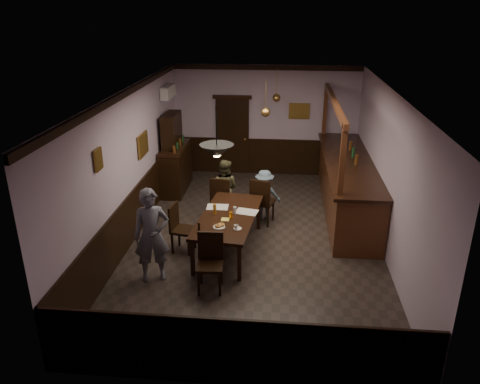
# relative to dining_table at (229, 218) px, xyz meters

# --- Properties ---
(room) EXTENTS (5.01, 8.01, 3.01)m
(room) POSITION_rel_dining_table_xyz_m (0.48, 0.52, 0.81)
(room) COLOR #2D2621
(room) RESTS_ON ground
(dining_table) EXTENTS (1.23, 2.29, 0.75)m
(dining_table) POSITION_rel_dining_table_xyz_m (0.00, 0.00, 0.00)
(dining_table) COLOR black
(dining_table) RESTS_ON ground
(chair_far_left) EXTENTS (0.50, 0.50, 1.02)m
(chair_far_left) POSITION_rel_dining_table_xyz_m (-0.32, 1.31, -0.13)
(chair_far_left) COLOR black
(chair_far_left) RESTS_ON ground
(chair_far_right) EXTENTS (0.56, 0.56, 1.06)m
(chair_far_right) POSITION_rel_dining_table_xyz_m (0.57, 1.21, -0.11)
(chair_far_right) COLOR black
(chair_far_right) RESTS_ON ground
(chair_near) EXTENTS (0.46, 0.46, 0.99)m
(chair_near) POSITION_rel_dining_table_xyz_m (-0.15, -1.31, -0.14)
(chair_near) COLOR black
(chair_near) RESTS_ON ground
(chair_side) EXTENTS (0.48, 0.48, 0.96)m
(chair_side) POSITION_rel_dining_table_xyz_m (-0.94, -0.09, -0.16)
(chair_side) COLOR black
(chair_side) RESTS_ON ground
(person_standing) EXTENTS (0.71, 0.58, 1.68)m
(person_standing) POSITION_rel_dining_table_xyz_m (-1.18, -1.13, 0.15)
(person_standing) COLOR slate
(person_standing) RESTS_ON ground
(person_seated_left) EXTENTS (0.75, 0.65, 1.32)m
(person_seated_left) POSITION_rel_dining_table_xyz_m (-0.28, 1.59, -0.02)
(person_seated_left) COLOR brown
(person_seated_left) RESTS_ON ground
(person_seated_right) EXTENTS (0.80, 0.54, 1.14)m
(person_seated_right) POSITION_rel_dining_table_xyz_m (0.61, 1.49, -0.11)
(person_seated_right) COLOR slate
(person_seated_right) RESTS_ON ground
(newspaper_left) EXTENTS (0.43, 0.31, 0.01)m
(newspaper_left) POSITION_rel_dining_table_xyz_m (-0.26, 0.34, 0.07)
(newspaper_left) COLOR silver
(newspaper_left) RESTS_ON dining_table
(newspaper_right) EXTENTS (0.47, 0.38, 0.01)m
(newspaper_right) POSITION_rel_dining_table_xyz_m (0.33, 0.17, 0.07)
(newspaper_right) COLOR silver
(newspaper_right) RESTS_ON dining_table
(napkin) EXTENTS (0.16, 0.16, 0.00)m
(napkin) POSITION_rel_dining_table_xyz_m (-0.04, -0.20, 0.07)
(napkin) COLOR #F2E159
(napkin) RESTS_ON dining_table
(saucer) EXTENTS (0.15, 0.15, 0.01)m
(saucer) POSITION_rel_dining_table_xyz_m (0.23, -0.57, 0.07)
(saucer) COLOR white
(saucer) RESTS_ON dining_table
(coffee_cup) EXTENTS (0.09, 0.09, 0.07)m
(coffee_cup) POSITION_rel_dining_table_xyz_m (0.20, -0.59, 0.11)
(coffee_cup) COLOR white
(coffee_cup) RESTS_ON saucer
(pastry_plate) EXTENTS (0.22, 0.22, 0.01)m
(pastry_plate) POSITION_rel_dining_table_xyz_m (-0.11, -0.54, 0.07)
(pastry_plate) COLOR white
(pastry_plate) RESTS_ON dining_table
(pastry_ring_a) EXTENTS (0.13, 0.13, 0.04)m
(pastry_ring_a) POSITION_rel_dining_table_xyz_m (-0.12, -0.54, 0.10)
(pastry_ring_a) COLOR #C68C47
(pastry_ring_a) RESTS_ON pastry_plate
(pastry_ring_b) EXTENTS (0.13, 0.13, 0.04)m
(pastry_ring_b) POSITION_rel_dining_table_xyz_m (-0.08, -0.50, 0.10)
(pastry_ring_b) COLOR #C68C47
(pastry_ring_b) RESTS_ON pastry_plate
(soda_can) EXTENTS (0.07, 0.07, 0.12)m
(soda_can) POSITION_rel_dining_table_xyz_m (0.06, -0.12, 0.12)
(soda_can) COLOR orange
(soda_can) RESTS_ON dining_table
(beer_glass) EXTENTS (0.06, 0.06, 0.20)m
(beer_glass) POSITION_rel_dining_table_xyz_m (-0.27, 0.03, 0.16)
(beer_glass) COLOR #BF721E
(beer_glass) RESTS_ON dining_table
(water_glass) EXTENTS (0.06, 0.06, 0.15)m
(water_glass) POSITION_rel_dining_table_xyz_m (0.11, 0.05, 0.14)
(water_glass) COLOR silver
(water_glass) RESTS_ON dining_table
(pepper_mill) EXTENTS (0.04, 0.04, 0.14)m
(pepper_mill) POSITION_rel_dining_table_xyz_m (-0.45, -0.67, 0.13)
(pepper_mill) COLOR black
(pepper_mill) RESTS_ON dining_table
(sideboard) EXTENTS (0.54, 1.50, 1.99)m
(sideboard) POSITION_rel_dining_table_xyz_m (-1.73, 3.02, 0.11)
(sideboard) COLOR black
(sideboard) RESTS_ON ground
(bar_counter) EXTENTS (1.07, 4.60, 2.58)m
(bar_counter) POSITION_rel_dining_table_xyz_m (2.47, 2.13, -0.04)
(bar_counter) COLOR #512615
(bar_counter) RESTS_ON ground
(door_back) EXTENTS (0.90, 0.06, 2.10)m
(door_back) POSITION_rel_dining_table_xyz_m (-0.42, 4.47, 0.36)
(door_back) COLOR black
(door_back) RESTS_ON ground
(ac_unit) EXTENTS (0.20, 0.85, 0.30)m
(ac_unit) POSITION_rel_dining_table_xyz_m (-1.90, 3.42, 1.76)
(ac_unit) COLOR white
(ac_unit) RESTS_ON ground
(picture_left_small) EXTENTS (0.04, 0.28, 0.36)m
(picture_left_small) POSITION_rel_dining_table_xyz_m (-1.98, -1.08, 1.46)
(picture_left_small) COLOR olive
(picture_left_small) RESTS_ON ground
(picture_left_large) EXTENTS (0.04, 0.62, 0.48)m
(picture_left_large) POSITION_rel_dining_table_xyz_m (-1.98, 1.32, 1.01)
(picture_left_large) COLOR olive
(picture_left_large) RESTS_ON ground
(picture_back) EXTENTS (0.55, 0.04, 0.42)m
(picture_back) POSITION_rel_dining_table_xyz_m (1.38, 4.48, 1.11)
(picture_back) COLOR olive
(picture_back) RESTS_ON ground
(pendant_iron) EXTENTS (0.56, 0.56, 0.85)m
(pendant_iron) POSITION_rel_dining_table_xyz_m (-0.08, -0.80, 1.58)
(pendant_iron) COLOR black
(pendant_iron) RESTS_ON ground
(pendant_brass_mid) EXTENTS (0.20, 0.20, 0.81)m
(pendant_brass_mid) POSITION_rel_dining_table_xyz_m (0.58, 1.99, 1.61)
(pendant_brass_mid) COLOR #BF8C3F
(pendant_brass_mid) RESTS_ON ground
(pendant_brass_far) EXTENTS (0.20, 0.20, 0.81)m
(pendant_brass_far) POSITION_rel_dining_table_xyz_m (0.78, 3.65, 1.61)
(pendant_brass_far) COLOR #BF8C3F
(pendant_brass_far) RESTS_ON ground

